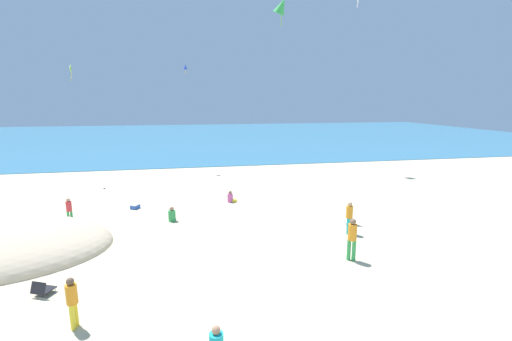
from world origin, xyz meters
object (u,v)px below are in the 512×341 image
(kite_blue, at_px, (185,67))
(kite_lime, at_px, (71,69))
(cooler_box, at_px, (135,206))
(person_5, at_px, (231,198))
(person_7, at_px, (72,299))
(kite_green, at_px, (281,6))
(person_3, at_px, (349,215))
(person_8, at_px, (352,236))
(person_6, at_px, (172,215))
(person_0, at_px, (69,209))
(beach_chair_mid_beach, at_px, (42,289))

(kite_blue, xyz_separation_m, kite_lime, (-8.45, -2.98, -0.59))
(cooler_box, xyz_separation_m, person_5, (5.72, 0.28, 0.14))
(person_7, bearing_deg, kite_green, 60.95)
(person_3, distance_m, person_7, 11.82)
(person_7, bearing_deg, person_8, 25.72)
(cooler_box, distance_m, person_6, 3.43)
(person_5, distance_m, person_8, 9.74)
(person_6, height_order, kite_green, kite_green)
(person_0, bearing_deg, beach_chair_mid_beach, -12.63)
(person_8, relative_size, kite_blue, 1.99)
(person_8, bearing_deg, cooler_box, -102.98)
(person_3, relative_size, kite_lime, 1.33)
(person_0, height_order, person_6, person_0)
(cooler_box, relative_size, person_5, 0.84)
(beach_chair_mid_beach, distance_m, cooler_box, 9.29)
(person_5, height_order, person_7, person_7)
(person_5, distance_m, kite_green, 11.44)
(person_3, bearing_deg, kite_green, 159.75)
(kite_blue, height_order, kite_green, kite_green)
(cooler_box, bearing_deg, person_5, 2.79)
(cooler_box, xyz_separation_m, person_0, (-2.92, -2.04, 0.66))
(beach_chair_mid_beach, distance_m, person_6, 7.61)
(beach_chair_mid_beach, xyz_separation_m, cooler_box, (1.58, 9.15, -0.10))
(person_0, relative_size, kite_blue, 1.57)
(kite_lime, height_order, kite_green, kite_green)
(kite_blue, bearing_deg, person_6, -93.73)
(person_7, distance_m, kite_blue, 24.21)
(cooler_box, distance_m, kite_green, 14.06)
(cooler_box, relative_size, kite_lime, 0.51)
(cooler_box, bearing_deg, person_6, -48.88)
(person_3, height_order, person_8, person_8)
(person_0, xyz_separation_m, person_7, (2.90, -9.07, 0.09))
(kite_lime, distance_m, kite_green, 16.96)
(person_3, xyz_separation_m, kite_green, (-2.18, 4.92, 10.37))
(kite_green, bearing_deg, kite_lime, 145.29)
(person_7, xyz_separation_m, person_8, (9.52, 2.45, 0.13))
(person_3, height_order, person_7, person_3)
(kite_green, bearing_deg, cooler_box, 172.55)
(person_8, xyz_separation_m, kite_green, (-1.02, 7.55, 10.28))
(beach_chair_mid_beach, xyz_separation_m, person_7, (1.57, -1.96, 0.64))
(beach_chair_mid_beach, distance_m, person_7, 2.59)
(cooler_box, height_order, person_7, person_7)
(person_0, distance_m, person_6, 5.22)
(kite_blue, bearing_deg, cooler_box, -105.51)
(person_7, xyz_separation_m, kite_lime, (-5.26, 19.54, 7.69))
(person_7, distance_m, kite_lime, 21.65)
(cooler_box, distance_m, person_5, 5.73)
(beach_chair_mid_beach, relative_size, person_3, 0.46)
(person_6, bearing_deg, person_8, -129.35)
(person_6, bearing_deg, cooler_box, 41.76)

